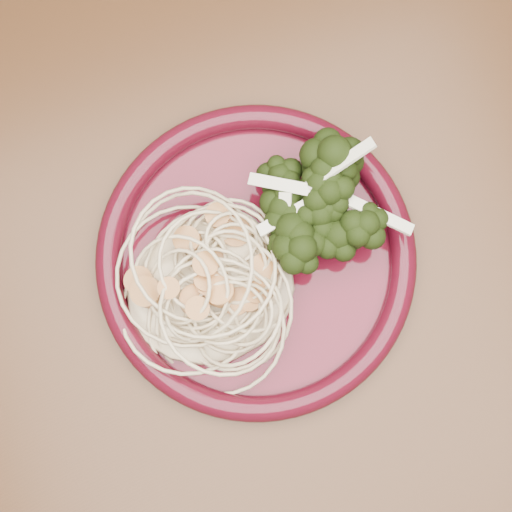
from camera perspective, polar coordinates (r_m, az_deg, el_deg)
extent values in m
plane|color=#55331D|center=(1.29, -0.72, -5.22)|extent=(3.50, 3.50, 0.00)
cube|color=#472814|center=(0.56, -1.64, 0.35)|extent=(1.20, 0.80, 0.04)
cylinder|color=#450916|center=(0.54, 0.00, -0.31)|extent=(0.29, 0.29, 0.01)
torus|color=#450B17|center=(0.53, 0.00, -0.17)|extent=(0.29, 0.29, 0.02)
ellipsoid|color=#CBBA8F|center=(0.52, -3.70, -2.52)|extent=(0.15, 0.14, 0.03)
ellipsoid|color=black|center=(0.52, 4.53, 3.23)|extent=(0.12, 0.16, 0.05)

